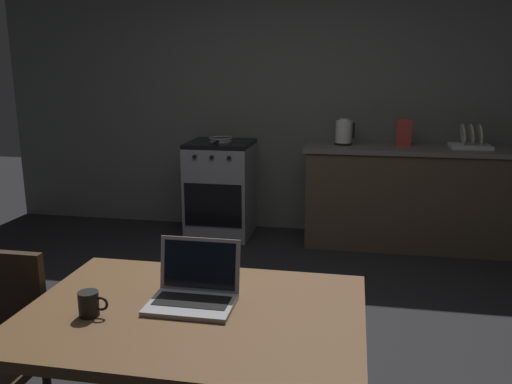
# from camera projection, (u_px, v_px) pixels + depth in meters

# --- Properties ---
(ground_plane) EXTENTS (12.00, 12.00, 0.00)m
(ground_plane) POSITION_uv_depth(u_px,v_px,m) (220.00, 363.00, 2.94)
(ground_plane) COLOR black
(back_wall) EXTENTS (6.40, 0.10, 2.57)m
(back_wall) POSITION_uv_depth(u_px,v_px,m) (316.00, 101.00, 5.11)
(back_wall) COLOR #5C605A
(back_wall) RESTS_ON ground_plane
(kitchen_counter) EXTENTS (2.16, 0.64, 0.92)m
(kitchen_counter) POSITION_uv_depth(u_px,v_px,m) (424.00, 197.00, 4.78)
(kitchen_counter) COLOR #4C3D2D
(kitchen_counter) RESTS_ON ground_plane
(stove_oven) EXTENTS (0.60, 0.62, 0.92)m
(stove_oven) POSITION_uv_depth(u_px,v_px,m) (221.00, 188.00, 5.12)
(stove_oven) COLOR gray
(stove_oven) RESTS_ON ground_plane
(dining_table) EXTENTS (1.25, 0.89, 0.73)m
(dining_table) POSITION_uv_depth(u_px,v_px,m) (194.00, 327.00, 1.96)
(dining_table) COLOR brown
(dining_table) RESTS_ON ground_plane
(laptop) EXTENTS (0.32, 0.26, 0.23)m
(laptop) POSITION_uv_depth(u_px,v_px,m) (194.00, 291.00, 2.00)
(laptop) COLOR #99999E
(laptop) RESTS_ON dining_table
(electric_kettle) EXTENTS (0.18, 0.16, 0.24)m
(electric_kettle) POSITION_uv_depth(u_px,v_px,m) (344.00, 132.00, 4.78)
(electric_kettle) COLOR black
(electric_kettle) RESTS_ON kitchen_counter
(frying_pan) EXTENTS (0.23, 0.40, 0.05)m
(frying_pan) POSITION_uv_depth(u_px,v_px,m) (220.00, 139.00, 4.98)
(frying_pan) COLOR gray
(frying_pan) RESTS_ON stove_oven
(coffee_mug) EXTENTS (0.11, 0.07, 0.09)m
(coffee_mug) POSITION_uv_depth(u_px,v_px,m) (89.00, 304.00, 1.89)
(coffee_mug) COLOR black
(coffee_mug) RESTS_ON dining_table
(cereal_box) EXTENTS (0.13, 0.05, 0.24)m
(cereal_box) POSITION_uv_depth(u_px,v_px,m) (404.00, 133.00, 4.70)
(cereal_box) COLOR #B2382D
(cereal_box) RESTS_ON kitchen_counter
(dish_rack) EXTENTS (0.34, 0.26, 0.21)m
(dish_rack) POSITION_uv_depth(u_px,v_px,m) (471.00, 143.00, 4.60)
(dish_rack) COLOR silver
(dish_rack) RESTS_ON kitchen_counter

